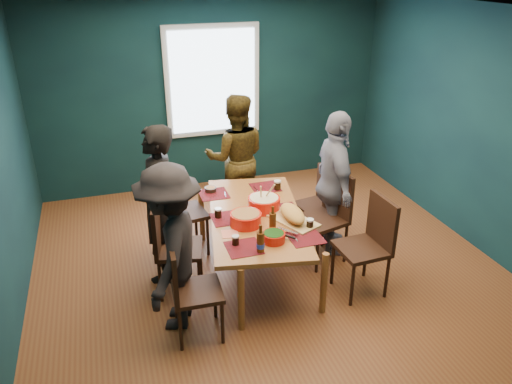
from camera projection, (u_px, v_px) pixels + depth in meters
room at (261, 143)px, 5.18m from camera, size 5.01×5.01×2.71m
dining_table at (256, 220)px, 5.21m from camera, size 1.27×2.00×0.70m
chair_left_far at (176, 207)px, 5.57m from camera, size 0.52×0.52×1.02m
chair_left_mid at (169, 241)px, 4.93m from camera, size 0.54×0.54×0.99m
chair_left_near at (186, 284)px, 4.32m from camera, size 0.45×0.45×0.95m
chair_right_far at (320, 198)px, 5.98m from camera, size 0.47×0.47×0.88m
chair_right_mid at (329, 210)px, 5.50m from camera, size 0.57×0.57×1.03m
chair_right_near at (371, 238)px, 4.95m from camera, size 0.48×0.48×1.02m
person_far_left at (158, 205)px, 5.07m from camera, size 0.56×0.70×1.68m
person_back at (236, 158)px, 6.33m from camera, size 0.92×0.78×1.64m
person_right at (334, 185)px, 5.54m from camera, size 0.56×1.03×1.67m
person_near_left at (171, 249)px, 4.40m from camera, size 0.92×1.17×1.59m
bowl_salad at (246, 219)px, 4.94m from camera, size 0.31×0.31×0.13m
bowl_dumpling at (264, 203)px, 5.25m from camera, size 0.34×0.34×0.32m
bowl_herbs at (274, 237)px, 4.66m from camera, size 0.22×0.22×0.09m
cutting_board at (292, 215)px, 5.01m from camera, size 0.47×0.70×0.15m
small_bowl at (211, 189)px, 5.67m from camera, size 0.13×0.13×0.05m
beer_bottle_a at (261, 242)px, 4.47m from camera, size 0.08×0.08×0.28m
beer_bottle_b at (273, 221)px, 4.82m from camera, size 0.07×0.07×0.26m
cola_glass_a at (235, 240)px, 4.60m from camera, size 0.07×0.07×0.10m
cola_glass_b at (310, 223)px, 4.88m from camera, size 0.07×0.07×0.10m
cola_glass_c at (277, 185)px, 5.70m from camera, size 0.08×0.08×0.11m
cola_glass_d at (218, 213)px, 5.09m from camera, size 0.08×0.08×0.11m
napkin_a at (284, 205)px, 5.36m from camera, size 0.15×0.15×0.00m
napkin_b at (230, 234)px, 4.81m from camera, size 0.18×0.18×0.00m
napkin_c at (314, 239)px, 4.72m from camera, size 0.20×0.20×0.00m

